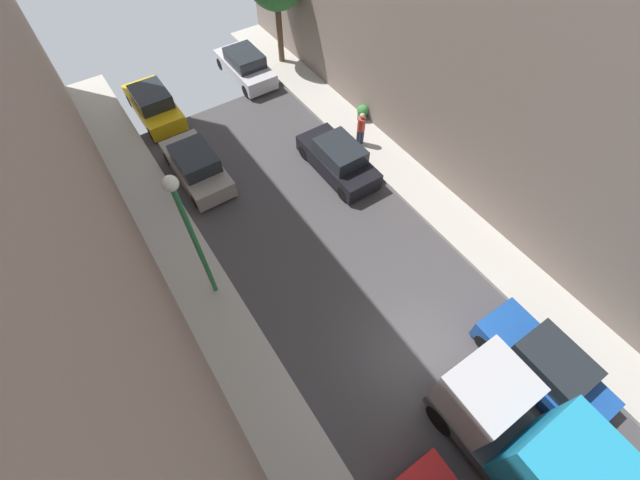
% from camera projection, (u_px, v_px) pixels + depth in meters
% --- Properties ---
extents(ground, '(32.00, 32.00, 0.00)m').
position_uv_depth(ground, '(420.00, 354.00, 13.58)').
color(ground, '#423F42').
extents(sidewalk_left, '(2.00, 44.00, 0.15)m').
position_uv_depth(sidewalk_left, '(292.00, 446.00, 11.90)').
color(sidewalk_left, '#B7B2A8').
rests_on(sidewalk_left, ground).
extents(sidewalk_right, '(2.00, 44.00, 0.15)m').
position_uv_depth(sidewalk_right, '(521.00, 281.00, 15.14)').
color(sidewalk_right, '#B7B2A8').
rests_on(sidewalk_right, ground).
extents(parked_car_left_3, '(1.78, 4.20, 1.57)m').
position_uv_depth(parked_car_left_3, '(197.00, 166.00, 17.74)').
color(parked_car_left_3, gray).
rests_on(parked_car_left_3, ground).
extents(parked_car_left_4, '(1.78, 4.20, 1.57)m').
position_uv_depth(parked_car_left_4, '(154.00, 105.00, 20.26)').
color(parked_car_left_4, gold).
rests_on(parked_car_left_4, ground).
extents(parked_car_right_1, '(1.78, 4.20, 1.57)m').
position_uv_depth(parked_car_right_1, '(544.00, 365.00, 12.64)').
color(parked_car_right_1, '#194799').
rests_on(parked_car_right_1, ground).
extents(parked_car_right_2, '(1.78, 4.20, 1.57)m').
position_uv_depth(parked_car_right_2, '(338.00, 159.00, 18.00)').
color(parked_car_right_2, black).
rests_on(parked_car_right_2, ground).
extents(parked_car_right_3, '(1.78, 4.20, 1.57)m').
position_uv_depth(parked_car_right_3, '(245.00, 66.00, 22.25)').
color(parked_car_right_3, silver).
rests_on(parked_car_right_3, ground).
extents(pedestrian, '(0.40, 0.36, 1.72)m').
position_uv_depth(pedestrian, '(361.00, 128.00, 18.68)').
color(pedestrian, '#2D334C').
rests_on(pedestrian, sidewalk_right).
extents(potted_plant_3, '(0.56, 0.56, 0.80)m').
position_uv_depth(potted_plant_3, '(362.00, 112.00, 20.17)').
color(potted_plant_3, slate).
rests_on(potted_plant_3, sidewalk_right).
extents(lamp_post, '(0.44, 0.44, 5.78)m').
position_uv_depth(lamp_post, '(189.00, 226.00, 11.77)').
color(lamp_post, '#26723F').
rests_on(lamp_post, sidewalk_left).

